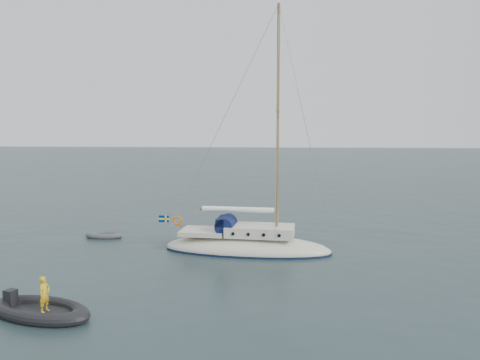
{
  "coord_description": "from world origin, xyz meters",
  "views": [
    {
      "loc": [
        2.12,
        -26.01,
        7.05
      ],
      "look_at": [
        -0.23,
        0.0,
        4.17
      ],
      "focal_mm": 35.0,
      "sensor_mm": 36.0,
      "label": 1
    }
  ],
  "objects": [
    {
      "name": "ground",
      "position": [
        0.0,
        0.0,
        0.0
      ],
      "size": [
        300.0,
        300.0,
        0.0
      ],
      "primitive_type": "plane",
      "color": "black",
      "rests_on": "ground"
    },
    {
      "name": "sailboat",
      "position": [
        0.16,
        0.2,
        1.09
      ],
      "size": [
        10.11,
        3.03,
        14.39
      ],
      "rotation": [
        0.0,
        0.0,
        -0.07
      ],
      "color": "beige",
      "rests_on": "ground"
    },
    {
      "name": "dinghy",
      "position": [
        -9.38,
        2.86,
        0.15
      ],
      "size": [
        2.45,
        1.1,
        0.35
      ],
      "rotation": [
        0.0,
        0.0,
        0.02
      ],
      "color": "#47474C",
      "rests_on": "ground"
    },
    {
      "name": "rib",
      "position": [
        -6.94,
        -9.77,
        0.26
      ],
      "size": [
        4.35,
        1.98,
        1.59
      ],
      "rotation": [
        0.0,
        0.0,
        -0.28
      ],
      "color": "black",
      "rests_on": "ground"
    }
  ]
}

